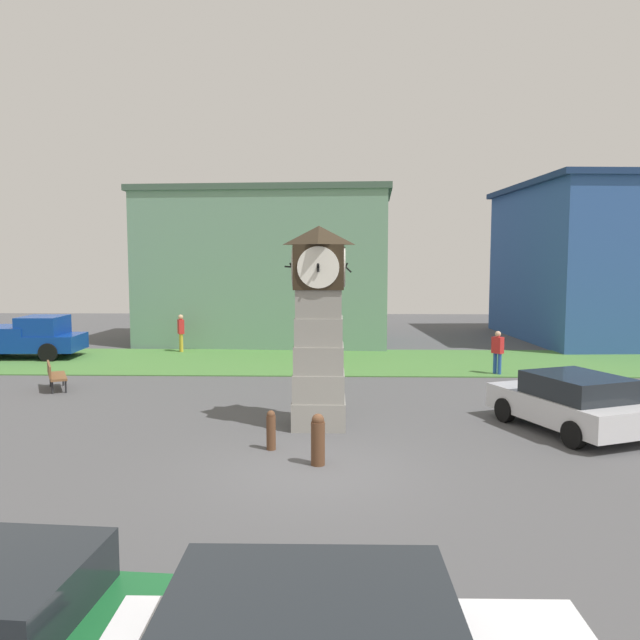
# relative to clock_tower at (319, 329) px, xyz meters

# --- Properties ---
(ground_plane) EXTENTS (74.08, 74.08, 0.00)m
(ground_plane) POSITION_rel_clock_tower_xyz_m (0.05, -3.38, -2.54)
(ground_plane) COLOR #4C4C4F
(clock_tower) EXTENTS (1.70, 1.73, 5.14)m
(clock_tower) POSITION_rel_clock_tower_xyz_m (0.00, 0.00, 0.00)
(clock_tower) COLOR gray
(clock_tower) RESTS_ON ground_plane
(bollard_near_tower) EXTENTS (0.21, 0.21, 0.90)m
(bollard_near_tower) POSITION_rel_clock_tower_xyz_m (-1.03, -2.03, -2.08)
(bollard_near_tower) COLOR brown
(bollard_near_tower) RESTS_ON ground_plane
(bollard_mid_row) EXTENTS (0.29, 0.29, 1.10)m
(bollard_mid_row) POSITION_rel_clock_tower_xyz_m (0.06, -3.06, -1.98)
(bollard_mid_row) COLOR brown
(bollard_mid_row) RESTS_ON ground_plane
(car_silver_hatch) EXTENTS (3.34, 4.49, 1.47)m
(car_silver_hatch) POSITION_rel_clock_tower_xyz_m (6.30, -0.33, -1.78)
(car_silver_hatch) COLOR silver
(car_silver_hatch) RESTS_ON ground_plane
(pickup_truck) EXTENTS (4.94, 2.41, 1.85)m
(pickup_truck) POSITION_rel_clock_tower_xyz_m (-13.14, 10.82, -1.61)
(pickup_truck) COLOR navy
(pickup_truck) RESTS_ON ground_plane
(bench) EXTENTS (1.20, 1.67, 0.90)m
(bench) POSITION_rel_clock_tower_xyz_m (-8.86, 4.29, -2.01)
(bench) COLOR brown
(bench) RESTS_ON ground_plane
(pedestrian_near_bench) EXTENTS (0.39, 0.46, 1.77)m
(pedestrian_near_bench) POSITION_rel_clock_tower_xyz_m (-6.75, 12.73, -1.52)
(pedestrian_near_bench) COLOR gold
(pedestrian_near_bench) RESTS_ON ground_plane
(pedestrian_by_cars) EXTENTS (0.44, 0.46, 1.65)m
(pedestrian_by_cars) POSITION_rel_clock_tower_xyz_m (6.47, 7.39, -1.60)
(pedestrian_by_cars) COLOR #264CA5
(pedestrian_by_cars) RESTS_ON ground_plane
(warehouse_blue_far) EXTENTS (13.09, 7.48, 7.85)m
(warehouse_blue_far) POSITION_rel_clock_tower_xyz_m (-3.14, 16.69, 1.39)
(warehouse_blue_far) COLOR gray
(warehouse_blue_far) RESTS_ON ground_plane
(grass_verge_far) EXTENTS (44.45, 6.79, 0.04)m
(grass_verge_far) POSITION_rel_clock_tower_xyz_m (2.13, 10.21, -2.52)
(grass_verge_far) COLOR #477A38
(grass_verge_far) RESTS_ON ground_plane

